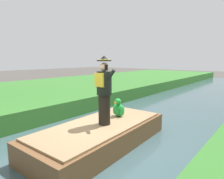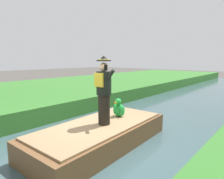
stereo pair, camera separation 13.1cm
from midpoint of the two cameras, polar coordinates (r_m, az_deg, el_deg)
The scene contains 5 objects.
ground_plane at distance 5.74m, azimuth -4.17°, elevation -16.64°, with size 80.00×80.00×0.00m, color #4C4742.
canal_water at distance 5.72m, azimuth -4.18°, elevation -16.19°, with size 5.25×48.00×0.10m, color #3D565B.
boat at distance 5.60m, azimuth -4.04°, elevation -12.86°, with size 2.00×4.28×0.61m.
person_pirate at distance 5.22m, azimuth -3.00°, elevation -0.36°, with size 0.61×0.42×1.85m.
parrot_plush at distance 6.08m, azimuth 1.29°, elevation -5.58°, with size 0.36×0.35×0.57m.
Camera 1 is at (3.58, -3.74, 2.48)m, focal length 31.43 mm.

